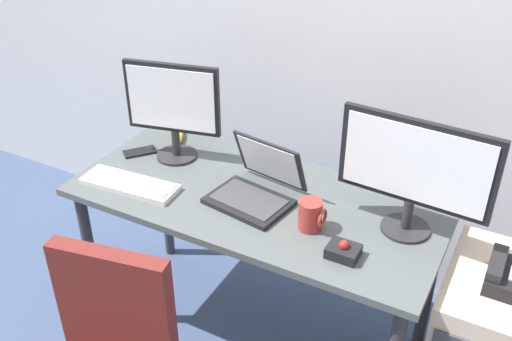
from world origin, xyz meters
name	(u,v)px	position (x,y,z in m)	size (l,w,h in m)	color
ground_plane	(256,330)	(0.00, 0.00, 0.00)	(8.00, 8.00, 0.00)	#384867
desk	(256,214)	(0.00, 0.00, 0.67)	(1.49, 0.68, 0.75)	#484E50
desk_phone	(511,277)	(0.96, 0.03, 0.71)	(0.17, 0.20, 0.09)	black
monitor_main	(415,169)	(0.58, 0.06, 1.01)	(0.55, 0.18, 0.44)	#262628
monitor_side	(173,106)	(-0.46, 0.11, 1.00)	(0.41, 0.18, 0.44)	#262628
keyboard	(130,184)	(-0.49, -0.18, 0.77)	(0.42, 0.17, 0.03)	silver
laptop	(256,186)	(0.00, -0.01, 0.81)	(0.35, 0.34, 0.23)	black
trackball_mouse	(343,251)	(0.44, -0.18, 0.78)	(0.11, 0.09, 0.07)	black
coffee_mug	(311,215)	(0.28, -0.09, 0.81)	(0.10, 0.09, 0.12)	maroon
cell_phone	(140,152)	(-0.63, 0.06, 0.76)	(0.07, 0.14, 0.01)	black
banana	(179,135)	(-0.55, 0.26, 0.77)	(0.19, 0.04, 0.04)	yellow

